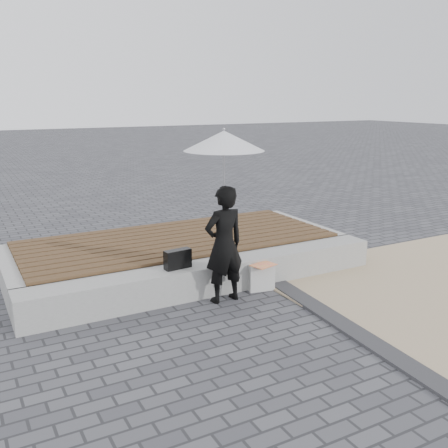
# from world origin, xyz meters

# --- Properties ---
(ground) EXTENTS (80.00, 80.00, 0.00)m
(ground) POSITION_xyz_m (0.00, 0.00, 0.00)
(ground) COLOR #4B4B50
(ground) RESTS_ON ground
(edging_band) EXTENTS (0.61, 5.20, 0.04)m
(edging_band) POSITION_xyz_m (0.75, -0.50, 0.02)
(edging_band) COLOR #323335
(edging_band) RESTS_ON ground
(seating_ledge) EXTENTS (5.00, 0.45, 0.40)m
(seating_ledge) POSITION_xyz_m (0.00, 1.60, 0.20)
(seating_ledge) COLOR #A6A7A2
(seating_ledge) RESTS_ON ground
(timber_platform) EXTENTS (5.00, 2.00, 0.40)m
(timber_platform) POSITION_xyz_m (0.00, 2.80, 0.20)
(timber_platform) COLOR #A9A9A4
(timber_platform) RESTS_ON ground
(timber_decking) EXTENTS (4.60, 2.00, 0.04)m
(timber_decking) POSITION_xyz_m (0.00, 2.80, 0.42)
(timber_decking) COLOR brown
(timber_decking) RESTS_ON timber_platform
(woman) EXTENTS (0.56, 0.39, 1.48)m
(woman) POSITION_xyz_m (-0.04, 1.23, 0.74)
(woman) COLOR black
(woman) RESTS_ON ground
(parasol) EXTENTS (0.96, 0.96, 1.23)m
(parasol) POSITION_xyz_m (-0.04, 1.23, 2.01)
(parasol) COLOR #A8A7AC
(parasol) RESTS_ON ground
(handbag) EXTENTS (0.36, 0.16, 0.24)m
(handbag) POSITION_xyz_m (-0.52, 1.58, 0.52)
(handbag) COLOR black
(handbag) RESTS_ON seating_ledge
(canvas_tote) EXTENTS (0.37, 0.21, 0.36)m
(canvas_tote) POSITION_xyz_m (0.56, 1.31, 0.18)
(canvas_tote) COLOR beige
(canvas_tote) RESTS_ON ground
(magazine) EXTENTS (0.36, 0.30, 0.01)m
(magazine) POSITION_xyz_m (0.56, 1.26, 0.37)
(magazine) COLOR #E93652
(magazine) RESTS_ON canvas_tote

